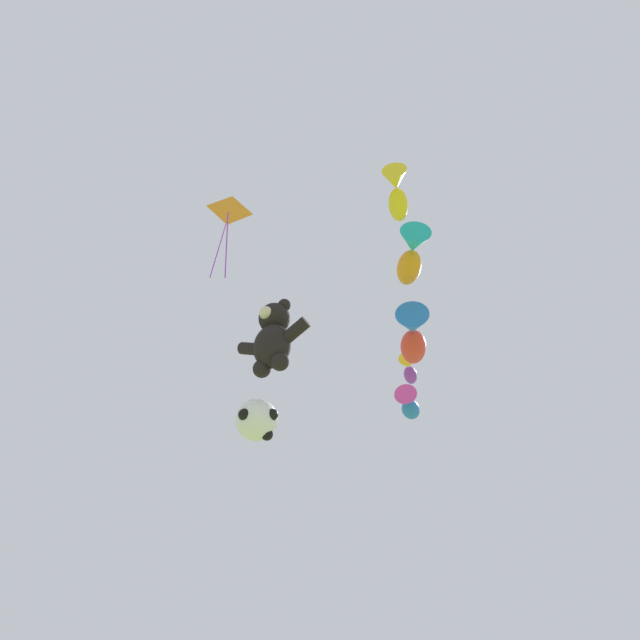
% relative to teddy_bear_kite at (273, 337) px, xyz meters
% --- Properties ---
extents(teddy_bear_kite, '(1.71, 0.75, 1.73)m').
position_rel_teddy_bear_kite_xyz_m(teddy_bear_kite, '(0.00, 0.00, 0.00)').
color(teddy_bear_kite, black).
extents(soccer_ball_kite, '(0.86, 0.86, 0.79)m').
position_rel_teddy_bear_kite_xyz_m(soccer_ball_kite, '(-0.43, 0.25, -1.60)').
color(soccer_ball_kite, white).
extents(fish_kite_goldfin, '(1.02, 1.58, 0.59)m').
position_rel_teddy_bear_kite_xyz_m(fish_kite_goldfin, '(2.69, 0.98, 3.92)').
color(fish_kite_goldfin, yellow).
extents(fish_kite_tangerine, '(1.67, 2.03, 0.83)m').
position_rel_teddy_bear_kite_xyz_m(fish_kite_tangerine, '(2.10, 3.10, 4.01)').
color(fish_kite_tangerine, orange).
extents(fish_kite_crimson, '(1.73, 2.49, 0.97)m').
position_rel_teddy_bear_kite_xyz_m(fish_kite_crimson, '(1.05, 5.26, 3.08)').
color(fish_kite_crimson, red).
extents(fish_kite_violet, '(0.93, 1.58, 0.55)m').
position_rel_teddy_bear_kite_xyz_m(fish_kite_violet, '(0.00, 7.35, 3.45)').
color(fish_kite_violet, purple).
extents(fish_kite_cobalt, '(1.21, 1.90, 0.85)m').
position_rel_teddy_bear_kite_xyz_m(fish_kite_cobalt, '(-1.06, 9.66, 3.58)').
color(fish_kite_cobalt, blue).
extents(diamond_kite, '(0.88, 0.90, 3.17)m').
position_rel_teddy_bear_kite_xyz_m(diamond_kite, '(-1.52, -0.37, 4.43)').
color(diamond_kite, orange).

